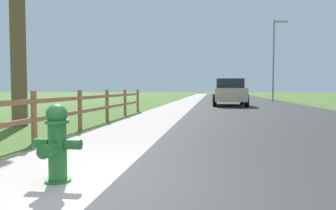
{
  "coord_description": "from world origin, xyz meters",
  "views": [
    {
      "loc": [
        1.11,
        -2.74,
        1.06
      ],
      "look_at": [
        -0.31,
        7.19,
        0.54
      ],
      "focal_mm": 33.52,
      "sensor_mm": 36.0,
      "label": 1
    }
  ],
  "objects_px": {
    "fire_hydrant": "(57,142)",
    "parked_car_blue": "(226,91)",
    "parked_car_silver": "(221,91)",
    "street_lamp": "(275,53)",
    "parked_suv_beige": "(229,92)",
    "parked_car_black": "(226,92)"
  },
  "relations": [
    {
      "from": "parked_car_black",
      "to": "parked_car_silver",
      "type": "distance_m",
      "value": 17.39
    },
    {
      "from": "parked_car_blue",
      "to": "parked_car_silver",
      "type": "height_order",
      "value": "parked_car_blue"
    },
    {
      "from": "parked_car_silver",
      "to": "fire_hydrant",
      "type": "bearing_deg",
      "value": -93.88
    },
    {
      "from": "parked_car_silver",
      "to": "street_lamp",
      "type": "relative_size",
      "value": 0.73
    },
    {
      "from": "parked_car_black",
      "to": "street_lamp",
      "type": "height_order",
      "value": "street_lamp"
    },
    {
      "from": "fire_hydrant",
      "to": "parked_car_blue",
      "type": "distance_m",
      "value": 34.49
    },
    {
      "from": "parked_car_silver",
      "to": "street_lamp",
      "type": "xyz_separation_m",
      "value": [
        3.87,
        -19.88,
        3.22
      ]
    },
    {
      "from": "parked_suv_beige",
      "to": "parked_car_blue",
      "type": "distance_m",
      "value": 17.69
    },
    {
      "from": "parked_suv_beige",
      "to": "fire_hydrant",
      "type": "bearing_deg",
      "value": -99.43
    },
    {
      "from": "parked_suv_beige",
      "to": "parked_car_silver",
      "type": "bearing_deg",
      "value": 89.57
    },
    {
      "from": "fire_hydrant",
      "to": "parked_car_black",
      "type": "xyz_separation_m",
      "value": [
        2.99,
        26.45,
        0.32
      ]
    },
    {
      "from": "parked_car_blue",
      "to": "parked_car_silver",
      "type": "xyz_separation_m",
      "value": [
        -0.31,
        9.51,
        -0.04
      ]
    },
    {
      "from": "parked_car_silver",
      "to": "parked_car_blue",
      "type": "bearing_deg",
      "value": -88.16
    },
    {
      "from": "fire_hydrant",
      "to": "parked_car_silver",
      "type": "xyz_separation_m",
      "value": [
        2.97,
        43.84,
        0.3
      ]
    },
    {
      "from": "parked_suv_beige",
      "to": "street_lamp",
      "type": "xyz_separation_m",
      "value": [
        4.08,
        7.32,
        3.14
      ]
    },
    {
      "from": "parked_suv_beige",
      "to": "parked_car_blue",
      "type": "bearing_deg",
      "value": 88.34
    },
    {
      "from": "parked_car_blue",
      "to": "street_lamp",
      "type": "bearing_deg",
      "value": -71.01
    },
    {
      "from": "parked_car_black",
      "to": "parked_car_blue",
      "type": "distance_m",
      "value": 7.89
    },
    {
      "from": "fire_hydrant",
      "to": "parked_suv_beige",
      "type": "xyz_separation_m",
      "value": [
        2.77,
        16.65,
        0.38
      ]
    },
    {
      "from": "parked_car_silver",
      "to": "parked_suv_beige",
      "type": "bearing_deg",
      "value": -90.43
    },
    {
      "from": "parked_car_blue",
      "to": "parked_car_silver",
      "type": "relative_size",
      "value": 0.99
    },
    {
      "from": "fire_hydrant",
      "to": "parked_car_black",
      "type": "height_order",
      "value": "parked_car_black"
    }
  ]
}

